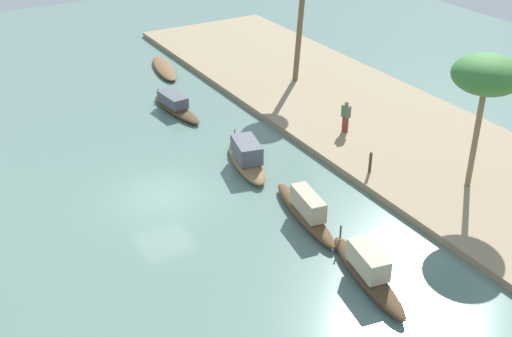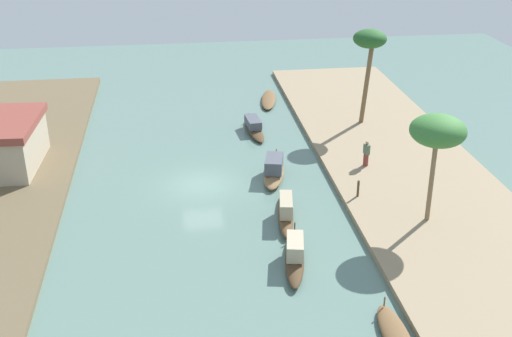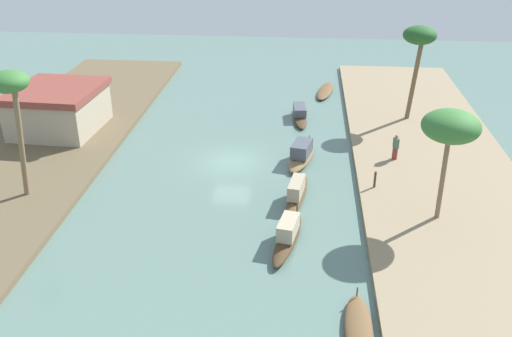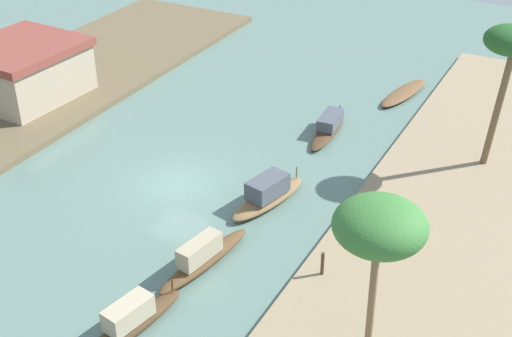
# 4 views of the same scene
# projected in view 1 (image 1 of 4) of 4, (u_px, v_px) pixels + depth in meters

# --- Properties ---
(river_water) EXTENTS (71.54, 71.54, 0.00)m
(river_water) POSITION_uv_depth(u_px,v_px,m) (161.00, 196.00, 28.27)
(river_water) COLOR slate
(river_water) RESTS_ON ground
(riverbank_left) EXTENTS (45.28, 10.12, 0.34)m
(riverbank_left) POSITION_uv_depth(u_px,v_px,m) (389.00, 129.00, 34.00)
(riverbank_left) COLOR #937F60
(riverbank_left) RESTS_ON ground
(sampan_near_left_bank) EXTENTS (4.91, 1.42, 0.99)m
(sampan_near_left_bank) POSITION_uv_depth(u_px,v_px,m) (175.00, 105.00, 36.25)
(sampan_near_left_bank) COLOR #47331E
(sampan_near_left_bank) RESTS_ON river_water
(sampan_open_hull) EXTENTS (5.33, 1.66, 1.36)m
(sampan_open_hull) POSITION_uv_depth(u_px,v_px,m) (306.00, 210.00, 26.33)
(sampan_open_hull) COLOR brown
(sampan_open_hull) RESTS_ON river_water
(sampan_with_tall_canopy) EXTENTS (4.84, 2.27, 1.37)m
(sampan_with_tall_canopy) POSITION_uv_depth(u_px,v_px,m) (246.00, 157.00, 30.43)
(sampan_with_tall_canopy) COLOR brown
(sampan_with_tall_canopy) RESTS_ON river_water
(sampan_upstream_small) EXTENTS (5.10, 2.08, 0.37)m
(sampan_upstream_small) POSITION_uv_depth(u_px,v_px,m) (164.00, 68.00, 42.24)
(sampan_upstream_small) COLOR brown
(sampan_upstream_small) RESTS_ON river_water
(sampan_midstream) EXTENTS (5.17, 1.86, 1.33)m
(sampan_midstream) POSITION_uv_depth(u_px,v_px,m) (368.00, 271.00, 22.82)
(sampan_midstream) COLOR #47331E
(sampan_midstream) RESTS_ON river_water
(person_on_near_bank) EXTENTS (0.50, 0.41, 1.69)m
(person_on_near_bank) POSITION_uv_depth(u_px,v_px,m) (346.00, 118.00, 32.96)
(person_on_near_bank) COLOR brown
(person_on_near_bank) RESTS_ON riverbank_left
(mooring_post) EXTENTS (0.14, 0.14, 1.01)m
(mooring_post) POSITION_uv_depth(u_px,v_px,m) (370.00, 162.00, 29.25)
(mooring_post) COLOR #4C3823
(mooring_post) RESTS_ON riverbank_left
(palm_tree_left_near) EXTENTS (2.92, 2.92, 6.03)m
(palm_tree_left_near) POSITION_uv_depth(u_px,v_px,m) (487.00, 76.00, 25.94)
(palm_tree_left_near) COLOR #7F6647
(palm_tree_left_near) RESTS_ON riverbank_left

